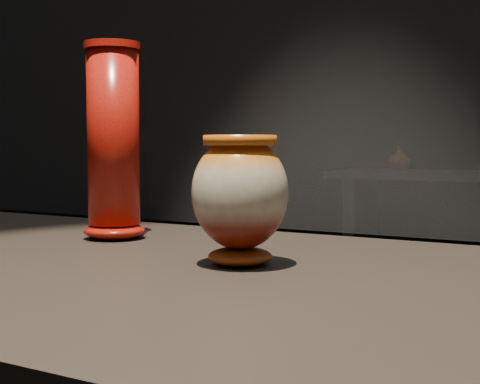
# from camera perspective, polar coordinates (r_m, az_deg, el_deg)

# --- Properties ---
(main_vase) EXTENTS (0.17, 0.17, 0.18)m
(main_vase) POSITION_cam_1_polar(r_m,az_deg,el_deg) (0.92, -0.00, -0.20)
(main_vase) COLOR maroon
(main_vase) RESTS_ON display_plinth
(tall_vase) EXTENTS (0.13, 0.13, 0.34)m
(tall_vase) POSITION_cam_1_polar(r_m,az_deg,el_deg) (1.20, -10.74, 4.00)
(tall_vase) COLOR red
(tall_vase) RESTS_ON display_plinth
(back_vase_left) EXTENTS (0.18, 0.18, 0.16)m
(back_vase_left) POSITION_cam_1_polar(r_m,az_deg,el_deg) (4.59, 13.41, 2.81)
(back_vase_left) COLOR maroon
(back_vase_left) RESTS_ON back_shelf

